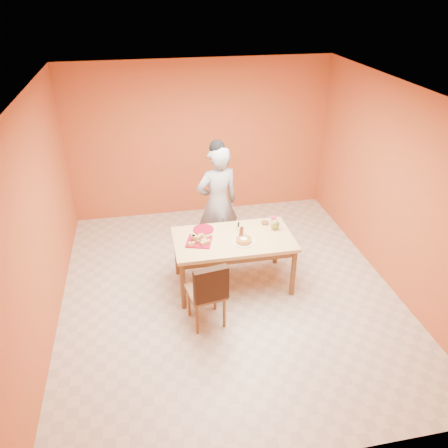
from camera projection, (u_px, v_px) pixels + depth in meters
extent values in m
plane|color=beige|center=(229.00, 292.00, 6.06)|extent=(5.00, 5.00, 0.00)
plane|color=silver|center=(230.00, 94.00, 4.72)|extent=(5.00, 5.00, 0.00)
plane|color=#CC4F2F|center=(200.00, 140.00, 7.52)|extent=(4.50, 0.00, 4.50)
plane|color=#CC4F2F|center=(38.00, 222.00, 5.01)|extent=(0.00, 5.00, 5.00)
plane|color=#CC4F2F|center=(396.00, 190.00, 5.77)|extent=(0.00, 5.00, 5.00)
cube|color=tan|center=(233.00, 239.00, 5.86)|extent=(1.60, 0.90, 0.05)
cube|color=brown|center=(233.00, 244.00, 5.90)|extent=(1.48, 0.78, 0.10)
cylinder|color=brown|center=(183.00, 286.00, 5.59)|extent=(0.07, 0.07, 0.71)
cylinder|color=brown|center=(177.00, 253.00, 6.26)|extent=(0.07, 0.07, 0.71)
cylinder|color=brown|center=(293.00, 273.00, 5.84)|extent=(0.07, 0.07, 0.71)
cylinder|color=brown|center=(276.00, 243.00, 6.50)|extent=(0.07, 0.07, 0.71)
imported|color=gray|center=(218.00, 203.00, 6.44)|extent=(0.73, 0.57, 1.79)
cube|color=maroon|center=(199.00, 241.00, 5.75)|extent=(0.40, 0.40, 0.02)
cylinder|color=maroon|center=(203.00, 230.00, 6.02)|extent=(0.33, 0.33, 0.02)
cylinder|color=silver|center=(244.00, 242.00, 5.74)|extent=(0.37, 0.37, 0.01)
cylinder|color=#CF8935|center=(244.00, 240.00, 5.72)|extent=(0.24, 0.24, 0.05)
cube|color=white|center=(241.00, 231.00, 5.86)|extent=(0.12, 0.24, 0.01)
ellipsoid|color=olive|center=(275.00, 225.00, 6.00)|extent=(0.12, 0.10, 0.15)
cylinder|color=#DB205B|center=(274.00, 220.00, 6.16)|extent=(0.08, 0.08, 0.10)
cylinder|color=#3B2510|center=(265.00, 223.00, 6.17)|extent=(0.13, 0.13, 0.03)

